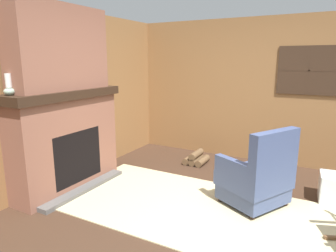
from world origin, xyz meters
TOP-DOWN VIEW (x-y plane):
  - ground_plane at (0.00, 0.00)m, footprint 14.00×14.00m
  - wood_panel_wall_left at (-2.44, 0.00)m, footprint 0.06×5.42m
  - wood_panel_wall_back at (0.02, 2.44)m, footprint 5.42×0.09m
  - fireplace_hearth at (-2.20, 0.00)m, footprint 0.62×1.68m
  - chimney_breast at (-2.21, 0.00)m, footprint 0.36×1.39m
  - area_rug at (-0.22, 0.26)m, footprint 3.75×1.67m
  - armchair at (0.20, 0.67)m, footprint 0.91×0.94m
  - firewood_stack at (-1.04, 1.75)m, footprint 0.36×0.41m
  - oil_lamp_vase at (-2.25, -0.72)m, footprint 0.12×0.12m
  - storage_case at (-2.25, 0.14)m, footprint 0.16×0.23m

SIDE VIEW (x-z plane):
  - ground_plane at x=0.00m, z-range 0.00..0.00m
  - area_rug at x=-0.22m, z-range 0.00..0.01m
  - firewood_stack at x=-1.04m, z-range -0.03..0.19m
  - armchair at x=0.20m, z-range -0.14..0.85m
  - fireplace_hearth at x=-2.20m, z-range 0.00..1.35m
  - wood_panel_wall_left at x=-2.44m, z-range 0.00..2.44m
  - wood_panel_wall_back at x=0.02m, z-range 0.01..2.45m
  - storage_case at x=-2.25m, z-range 1.36..1.48m
  - oil_lamp_vase at x=-2.25m, z-range 1.32..1.56m
  - chimney_breast at x=-2.21m, z-range 1.36..2.42m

